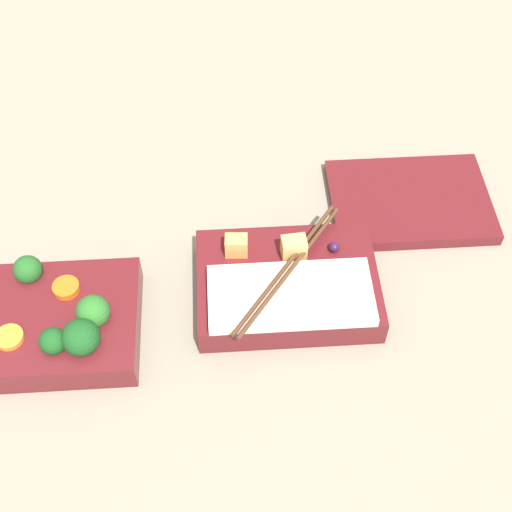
# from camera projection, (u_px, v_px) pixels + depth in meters

# --- Properties ---
(ground_plane) EXTENTS (3.00, 3.00, 0.00)m
(ground_plane) POSITION_uv_depth(u_px,v_px,m) (173.00, 318.00, 0.83)
(ground_plane) COLOR gray
(bento_tray_vegetable) EXTENTS (0.21, 0.15, 0.07)m
(bento_tray_vegetable) POSITION_uv_depth(u_px,v_px,m) (49.00, 323.00, 0.80)
(bento_tray_vegetable) COLOR maroon
(bento_tray_vegetable) RESTS_ON ground_plane
(bento_tray_rice) EXTENTS (0.21, 0.18, 0.07)m
(bento_tray_rice) POSITION_uv_depth(u_px,v_px,m) (287.00, 285.00, 0.83)
(bento_tray_rice) COLOR maroon
(bento_tray_rice) RESTS_ON ground_plane
(bento_lid) EXTENTS (0.21, 0.15, 0.02)m
(bento_lid) POSITION_uv_depth(u_px,v_px,m) (410.00, 201.00, 0.93)
(bento_lid) COLOR maroon
(bento_lid) RESTS_ON ground_plane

